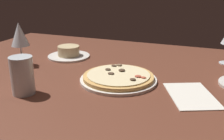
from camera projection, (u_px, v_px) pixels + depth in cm
name	position (u px, v px, depth cm)	size (l,w,h in cm)	color
dining_table	(106.00, 80.00, 101.02)	(150.00, 110.00, 4.00)	brown
pizza_main	(118.00, 78.00, 94.01)	(26.64, 26.64, 3.37)	silver
ramekin_on_saucer	(69.00, 53.00, 121.83)	(18.64, 18.64, 5.12)	silver
wine_glass_near	(20.00, 36.00, 107.52)	(7.13, 7.13, 17.49)	silver
water_glass	(23.00, 78.00, 82.92)	(7.05, 7.05, 11.85)	silver
paper_menu	(191.00, 95.00, 82.73)	(12.81, 19.89, 0.30)	silver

